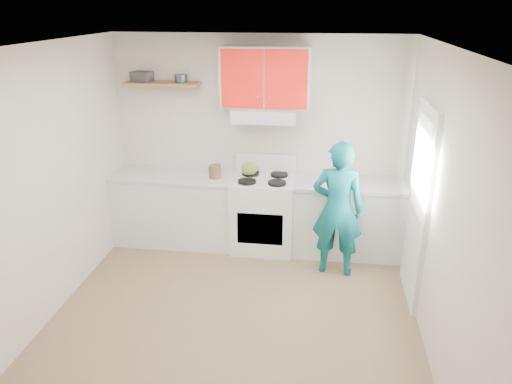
# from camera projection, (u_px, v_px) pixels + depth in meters

# --- Properties ---
(floor) EXTENTS (3.80, 3.80, 0.00)m
(floor) POSITION_uv_depth(u_px,v_px,m) (233.00, 319.00, 4.82)
(floor) COLOR brown
(floor) RESTS_ON ground
(ceiling) EXTENTS (3.60, 3.80, 0.04)m
(ceiling) POSITION_uv_depth(u_px,v_px,m) (228.00, 46.00, 3.88)
(ceiling) COLOR white
(ceiling) RESTS_ON floor
(back_wall) EXTENTS (3.60, 0.04, 2.60)m
(back_wall) POSITION_uv_depth(u_px,v_px,m) (259.00, 142.00, 6.10)
(back_wall) COLOR beige
(back_wall) RESTS_ON floor
(front_wall) EXTENTS (3.60, 0.04, 2.60)m
(front_wall) POSITION_uv_depth(u_px,v_px,m) (165.00, 329.00, 2.60)
(front_wall) COLOR beige
(front_wall) RESTS_ON floor
(left_wall) EXTENTS (0.04, 3.80, 2.60)m
(left_wall) POSITION_uv_depth(u_px,v_px,m) (43.00, 188.00, 4.58)
(left_wall) COLOR beige
(left_wall) RESTS_ON floor
(right_wall) EXTENTS (0.04, 3.80, 2.60)m
(right_wall) POSITION_uv_depth(u_px,v_px,m) (440.00, 208.00, 4.12)
(right_wall) COLOR beige
(right_wall) RESTS_ON floor
(door) EXTENTS (0.05, 0.85, 2.05)m
(door) POSITION_uv_depth(u_px,v_px,m) (419.00, 206.00, 4.87)
(door) COLOR white
(door) RESTS_ON floor
(door_glass) EXTENTS (0.01, 0.55, 0.95)m
(door_glass) POSITION_uv_depth(u_px,v_px,m) (421.00, 166.00, 4.72)
(door_glass) COLOR white
(door_glass) RESTS_ON door
(counter_left) EXTENTS (1.52, 0.60, 0.90)m
(counter_left) POSITION_uv_depth(u_px,v_px,m) (176.00, 209.00, 6.27)
(counter_left) COLOR silver
(counter_left) RESTS_ON floor
(counter_right) EXTENTS (1.32, 0.60, 0.90)m
(counter_right) POSITION_uv_depth(u_px,v_px,m) (347.00, 218.00, 5.99)
(counter_right) COLOR silver
(counter_right) RESTS_ON floor
(stove) EXTENTS (0.76, 0.65, 0.92)m
(stove) POSITION_uv_depth(u_px,v_px,m) (263.00, 214.00, 6.10)
(stove) COLOR white
(stove) RESTS_ON floor
(range_hood) EXTENTS (0.76, 0.44, 0.15)m
(range_hood) POSITION_uv_depth(u_px,v_px,m) (265.00, 114.00, 5.75)
(range_hood) COLOR silver
(range_hood) RESTS_ON back_wall
(upper_cabinets) EXTENTS (1.02, 0.33, 0.70)m
(upper_cabinets) POSITION_uv_depth(u_px,v_px,m) (266.00, 77.00, 5.64)
(upper_cabinets) COLOR red
(upper_cabinets) RESTS_ON back_wall
(shelf) EXTENTS (0.90, 0.30, 0.04)m
(shelf) POSITION_uv_depth(u_px,v_px,m) (163.00, 83.00, 5.85)
(shelf) COLOR brown
(shelf) RESTS_ON back_wall
(books) EXTENTS (0.27, 0.23, 0.12)m
(books) POSITION_uv_depth(u_px,v_px,m) (142.00, 77.00, 5.83)
(books) COLOR #393235
(books) RESTS_ON shelf
(tin) EXTENTS (0.16, 0.16, 0.09)m
(tin) POSITION_uv_depth(u_px,v_px,m) (181.00, 78.00, 5.79)
(tin) COLOR #333D4C
(tin) RESTS_ON shelf
(kettle) EXTENTS (0.24, 0.24, 0.17)m
(kettle) POSITION_uv_depth(u_px,v_px,m) (249.00, 169.00, 6.03)
(kettle) COLOR olive
(kettle) RESTS_ON stove
(crock) EXTENTS (0.20, 0.20, 0.18)m
(crock) POSITION_uv_depth(u_px,v_px,m) (215.00, 172.00, 5.95)
(crock) COLOR brown
(crock) RESTS_ON counter_left
(cutting_board) EXTENTS (0.36, 0.31, 0.02)m
(cutting_board) POSITION_uv_depth(u_px,v_px,m) (342.00, 184.00, 5.79)
(cutting_board) COLOR olive
(cutting_board) RESTS_ON counter_right
(silicone_mat) EXTENTS (0.31, 0.27, 0.01)m
(silicone_mat) POSITION_uv_depth(u_px,v_px,m) (385.00, 187.00, 5.73)
(silicone_mat) COLOR red
(silicone_mat) RESTS_ON counter_right
(person) EXTENTS (0.61, 0.43, 1.57)m
(person) POSITION_uv_depth(u_px,v_px,m) (338.00, 209.00, 5.41)
(person) COLOR #0B6168
(person) RESTS_ON floor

